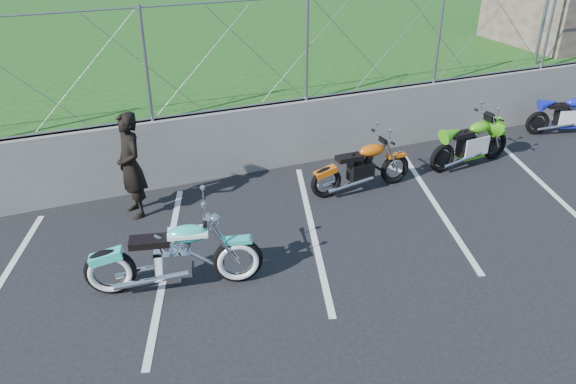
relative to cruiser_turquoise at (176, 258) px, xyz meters
name	(u,v)px	position (x,y,z in m)	size (l,w,h in m)	color
ground	(340,260)	(2.37, -0.30, -0.48)	(90.00, 90.00, 0.00)	black
retaining_wall	(259,138)	(2.37, 3.20, 0.17)	(30.00, 0.22, 1.30)	slate
grass_field	(159,36)	(2.37, 13.20, 0.17)	(30.00, 20.00, 1.30)	#184712
chain_link_fence	(257,54)	(2.37, 3.20, 1.82)	(28.00, 0.03, 2.00)	gray
parking_lines	(375,214)	(3.57, 0.70, -0.48)	(18.29, 4.31, 0.01)	silver
cruiser_turquoise	(176,258)	(0.00, 0.00, 0.00)	(2.38, 0.82, 1.20)	black
naked_orange	(363,169)	(3.80, 1.60, -0.05)	(2.04, 0.69, 1.02)	black
sportbike_green	(471,145)	(6.35, 1.73, -0.04)	(1.99, 0.71, 1.03)	black
sportbike_blue	(567,116)	(9.50, 2.29, -0.07)	(1.80, 0.74, 0.96)	black
person_standing	(131,166)	(-0.21, 2.31, 0.43)	(0.66, 0.44, 1.82)	black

